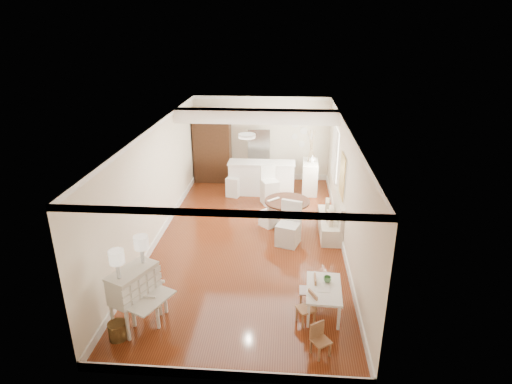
# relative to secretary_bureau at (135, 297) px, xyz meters

# --- Properties ---
(room) EXTENTS (9.00, 9.04, 2.82)m
(room) POSITION_rel_secretary_bureau_xyz_m (1.74, 3.65, 1.42)
(room) COLOR maroon
(room) RESTS_ON ground
(secretary_bureau) EXTENTS (1.16, 1.17, 1.11)m
(secretary_bureau) POSITION_rel_secretary_bureau_xyz_m (0.00, 0.00, 0.00)
(secretary_bureau) COLOR silver
(secretary_bureau) RESTS_ON ground
(gustavian_armchair) EXTENTS (0.58, 0.58, 0.98)m
(gustavian_armchair) POSITION_rel_secretary_bureau_xyz_m (0.19, 0.14, -0.07)
(gustavian_armchair) COLOR white
(gustavian_armchair) RESTS_ON ground
(wicker_basket) EXTENTS (0.39, 0.39, 0.31)m
(wicker_basket) POSITION_rel_secretary_bureau_xyz_m (-0.21, -0.39, -0.40)
(wicker_basket) COLOR brown
(wicker_basket) RESTS_ON ground
(kids_table) EXTENTS (0.68, 1.08, 0.52)m
(kids_table) POSITION_rel_secretary_bureau_xyz_m (3.30, 0.60, -0.30)
(kids_table) COLOR white
(kids_table) RESTS_ON ground
(kids_chair_a) EXTENTS (0.39, 0.39, 0.60)m
(kids_chair_a) POSITION_rel_secretary_bureau_xyz_m (2.97, 0.26, -0.25)
(kids_chair_a) COLOR #A5734B
(kids_chair_a) RESTS_ON ground
(kids_chair_b) EXTENTS (0.30, 0.30, 0.63)m
(kids_chair_b) POSITION_rel_secretary_bureau_xyz_m (3.02, 0.80, -0.24)
(kids_chair_b) COLOR tan
(kids_chair_b) RESTS_ON ground
(kids_chair_c) EXTENTS (0.38, 0.38, 0.57)m
(kids_chair_c) POSITION_rel_secretary_bureau_xyz_m (3.18, -0.53, -0.27)
(kids_chair_c) COLOR #966644
(kids_chair_c) RESTS_ON ground
(banquette) EXTENTS (0.52, 1.60, 0.98)m
(banquette) POSITION_rel_secretary_bureau_xyz_m (3.69, 3.83, -0.07)
(banquette) COLOR silver
(banquette) RESTS_ON ground
(dining_table) EXTENTS (1.36, 1.36, 0.79)m
(dining_table) POSITION_rel_secretary_bureau_xyz_m (2.61, 4.01, -0.16)
(dining_table) COLOR #462316
(dining_table) RESTS_ON ground
(slip_chair_near) EXTENTS (0.64, 0.65, 1.06)m
(slip_chair_near) POSITION_rel_secretary_bureau_xyz_m (2.64, 3.17, -0.03)
(slip_chair_near) COLOR silver
(slip_chair_near) RESTS_ON ground
(slip_chair_far) EXTENTS (0.56, 0.56, 0.81)m
(slip_chair_far) POSITION_rel_secretary_bureau_xyz_m (2.13, 4.15, -0.15)
(slip_chair_far) COLOR white
(slip_chair_far) RESTS_ON ground
(breakfast_counter) EXTENTS (2.05, 0.65, 1.03)m
(breakfast_counter) POSITION_rel_secretary_bureau_xyz_m (1.80, 6.43, -0.04)
(breakfast_counter) COLOR white
(breakfast_counter) RESTS_ON ground
(bar_stool_left) EXTENTS (0.47, 0.47, 0.96)m
(bar_stool_left) POSITION_rel_secretary_bureau_xyz_m (0.95, 6.16, -0.08)
(bar_stool_left) COLOR white
(bar_stool_left) RESTS_ON ground
(bar_stool_right) EXTENTS (0.59, 0.59, 1.14)m
(bar_stool_right) POSITION_rel_secretary_bureau_xyz_m (2.09, 5.66, 0.01)
(bar_stool_right) COLOR silver
(bar_stool_right) RESTS_ON ground
(pantry_cabinet) EXTENTS (1.20, 0.60, 2.30)m
(pantry_cabinet) POSITION_rel_secretary_bureau_xyz_m (0.10, 7.51, 0.59)
(pantry_cabinet) COLOR #381E11
(pantry_cabinet) RESTS_ON ground
(fridge) EXTENTS (0.75, 0.65, 1.80)m
(fridge) POSITION_rel_secretary_bureau_xyz_m (2.00, 7.48, 0.34)
(fridge) COLOR silver
(fridge) RESTS_ON ground
(sideboard) EXTENTS (0.49, 1.04, 0.98)m
(sideboard) POSITION_rel_secretary_bureau_xyz_m (3.31, 6.69, -0.07)
(sideboard) COLOR white
(sideboard) RESTS_ON ground
(pencil_cup) EXTENTS (0.17, 0.17, 0.11)m
(pencil_cup) POSITION_rel_secretary_bureau_xyz_m (3.37, 0.79, 0.02)
(pencil_cup) COLOR #61A663
(pencil_cup) RESTS_ON kids_table
(branch_vase) EXTENTS (0.26, 0.26, 0.21)m
(branch_vase) POSITION_rel_secretary_bureau_xyz_m (3.35, 6.71, 0.53)
(branch_vase) COLOR white
(branch_vase) RESTS_ON sideboard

